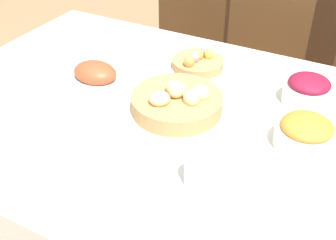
% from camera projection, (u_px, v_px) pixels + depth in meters
% --- Properties ---
extents(dining_table, '(1.86, 1.17, 0.74)m').
position_uv_depth(dining_table, '(183.00, 197.00, 1.59)').
color(dining_table, silver).
rests_on(dining_table, ground).
extents(chair_far_center, '(0.45, 0.45, 0.95)m').
position_uv_depth(chair_far_center, '(259.00, 63.00, 2.18)').
color(chair_far_center, brown).
rests_on(chair_far_center, ground).
extents(chair_far_left, '(0.46, 0.46, 0.95)m').
position_uv_depth(chair_far_left, '(179.00, 45.00, 2.35)').
color(chair_far_left, brown).
rests_on(chair_far_left, ground).
extents(sideboard, '(1.30, 0.44, 0.98)m').
position_uv_depth(sideboard, '(289.00, 11.00, 2.80)').
color(sideboard, '#3D2616').
rests_on(sideboard, ground).
extents(bread_basket, '(0.30, 0.30, 0.11)m').
position_uv_depth(bread_basket, '(178.00, 101.00, 1.38)').
color(bread_basket, '#AD8451').
rests_on(bread_basket, dining_table).
extents(egg_basket, '(0.20, 0.20, 0.08)m').
position_uv_depth(egg_basket, '(198.00, 62.00, 1.63)').
color(egg_basket, '#AD8451').
rests_on(egg_basket, dining_table).
extents(ham_platter, '(0.26, 0.18, 0.08)m').
position_uv_depth(ham_platter, '(95.00, 74.00, 1.55)').
color(ham_platter, silver).
rests_on(ham_platter, dining_table).
extents(beet_salad_bowl, '(0.17, 0.17, 0.10)m').
position_uv_depth(beet_salad_bowl, '(308.00, 90.00, 1.42)').
color(beet_salad_bowl, silver).
rests_on(beet_salad_bowl, dining_table).
extents(carrot_bowl, '(0.18, 0.18, 0.10)m').
position_uv_depth(carrot_bowl, '(306.00, 133.00, 1.23)').
color(carrot_bowl, silver).
rests_on(carrot_bowl, dining_table).
extents(dinner_plate, '(0.23, 0.23, 0.01)m').
position_uv_depth(dinner_plate, '(102.00, 189.00, 1.10)').
color(dinner_plate, silver).
rests_on(dinner_plate, dining_table).
extents(fork, '(0.02, 0.19, 0.00)m').
position_uv_depth(fork, '(60.00, 173.00, 1.15)').
color(fork, silver).
rests_on(fork, dining_table).
extents(knife, '(0.02, 0.19, 0.00)m').
position_uv_depth(knife, '(149.00, 209.00, 1.05)').
color(knife, silver).
rests_on(knife, dining_table).
extents(spoon, '(0.02, 0.19, 0.00)m').
position_uv_depth(spoon, '(159.00, 213.00, 1.03)').
color(spoon, silver).
rests_on(spoon, dining_table).
extents(drinking_cup, '(0.08, 0.08, 0.09)m').
position_uv_depth(drinking_cup, '(199.00, 170.00, 1.10)').
color(drinking_cup, silver).
rests_on(drinking_cup, dining_table).
extents(butter_dish, '(0.13, 0.08, 0.03)m').
position_uv_depth(butter_dish, '(72.00, 124.00, 1.32)').
color(butter_dish, silver).
rests_on(butter_dish, dining_table).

